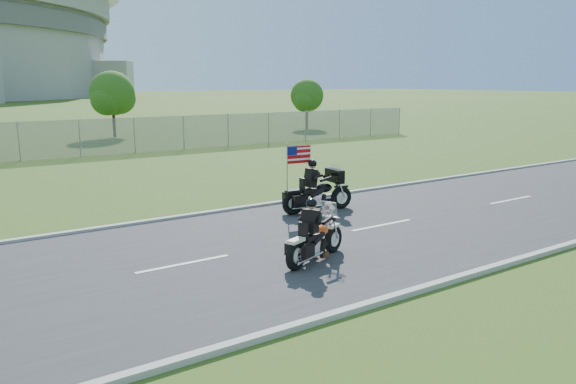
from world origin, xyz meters
TOP-DOWN VIEW (x-y plane):
  - ground at (0.00, 0.00)m, footprint 420.00×420.00m
  - road at (0.00, 0.00)m, footprint 120.00×8.00m
  - curb_north at (0.00, 4.05)m, footprint 120.00×0.18m
  - curb_south at (0.00, -4.05)m, footprint 120.00×0.18m
  - tree_fence_near at (6.04, 30.04)m, footprint 3.52×3.28m
  - tree_fence_far at (22.04, 28.03)m, footprint 3.08×2.87m
  - motorcycle_lead at (0.54, -1.44)m, footprint 2.14×1.05m
  - motorcycle_follow at (3.56, 2.40)m, footprint 2.49×0.86m

SIDE VIEW (x-z plane):
  - ground at x=0.00m, z-range 0.00..0.00m
  - road at x=0.00m, z-range 0.00..0.04m
  - curb_north at x=0.00m, z-range -0.01..0.11m
  - curb_south at x=0.00m, z-range -0.01..0.11m
  - motorcycle_lead at x=0.54m, z-range -0.27..1.23m
  - motorcycle_follow at x=3.56m, z-range -0.47..1.61m
  - tree_fence_far at x=22.04m, z-range 0.54..4.74m
  - tree_fence_near at x=6.04m, z-range 0.60..5.35m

